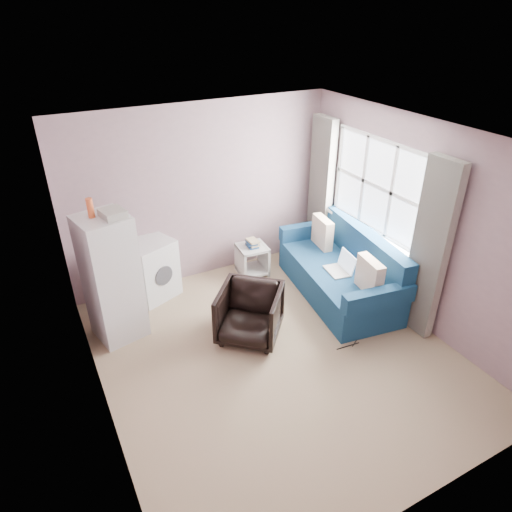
{
  "coord_description": "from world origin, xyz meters",
  "views": [
    {
      "loc": [
        -2.11,
        -3.48,
        3.6
      ],
      "look_at": [
        0.05,
        0.6,
        1.0
      ],
      "focal_mm": 32.0,
      "sensor_mm": 36.0,
      "label": 1
    }
  ],
  "objects_px": {
    "fridge": "(112,278)",
    "sofa": "(342,272)",
    "washing_machine": "(150,267)",
    "armchair": "(250,312)",
    "side_table": "(252,258)"
  },
  "relations": [
    {
      "from": "armchair",
      "to": "fridge",
      "type": "relative_size",
      "value": 0.41
    },
    {
      "from": "washing_machine",
      "to": "fridge",
      "type": "bearing_deg",
      "value": -154.48
    },
    {
      "from": "side_table",
      "to": "sofa",
      "type": "xyz_separation_m",
      "value": [
        0.85,
        -1.05,
        0.07
      ]
    },
    {
      "from": "side_table",
      "to": "sofa",
      "type": "relative_size",
      "value": 0.26
    },
    {
      "from": "side_table",
      "to": "fridge",
      "type": "bearing_deg",
      "value": -166.89
    },
    {
      "from": "fridge",
      "to": "washing_machine",
      "type": "height_order",
      "value": "fridge"
    },
    {
      "from": "washing_machine",
      "to": "side_table",
      "type": "xyz_separation_m",
      "value": [
        1.49,
        -0.15,
        -0.17
      ]
    },
    {
      "from": "armchair",
      "to": "side_table",
      "type": "bearing_deg",
      "value": 102.71
    },
    {
      "from": "sofa",
      "to": "washing_machine",
      "type": "bearing_deg",
      "value": 160.98
    },
    {
      "from": "armchair",
      "to": "washing_machine",
      "type": "xyz_separation_m",
      "value": [
        -0.78,
        1.45,
        0.07
      ]
    },
    {
      "from": "fridge",
      "to": "sofa",
      "type": "bearing_deg",
      "value": -23.29
    },
    {
      "from": "side_table",
      "to": "washing_machine",
      "type": "bearing_deg",
      "value": 174.08
    },
    {
      "from": "armchair",
      "to": "sofa",
      "type": "relative_size",
      "value": 0.34
    },
    {
      "from": "washing_machine",
      "to": "sofa",
      "type": "height_order",
      "value": "sofa"
    },
    {
      "from": "armchair",
      "to": "sofa",
      "type": "distance_m",
      "value": 1.58
    }
  ]
}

